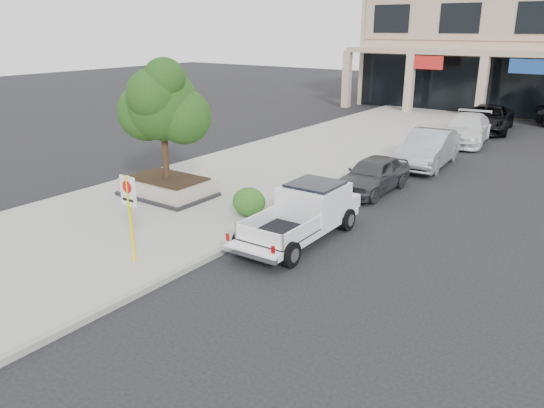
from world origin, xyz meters
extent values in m
plane|color=black|center=(0.00, 0.00, 0.00)|extent=(120.00, 120.00, 0.00)
cube|color=gray|center=(-5.50, 6.00, 0.07)|extent=(8.00, 52.00, 0.15)
cube|color=gray|center=(-1.55, 6.00, 0.07)|extent=(0.20, 52.00, 0.15)
cube|color=tan|center=(-12.00, 27.05, 2.10)|extent=(0.55, 0.55, 4.20)
cube|color=black|center=(-6.29, 2.85, 0.21)|extent=(3.20, 2.20, 0.12)
cube|color=#A49A8A|center=(-6.29, 2.85, 0.52)|extent=(3.00, 2.00, 0.50)
cube|color=black|center=(-6.29, 2.85, 0.80)|extent=(2.70, 1.70, 0.06)
cylinder|color=black|center=(-6.29, 2.85, 1.93)|extent=(0.22, 0.22, 2.20)
sphere|color=#1A3C10|center=(-6.29, 2.85, 3.43)|extent=(2.50, 2.50, 2.50)
sphere|color=#1A3C10|center=(-5.59, 3.15, 3.03)|extent=(1.90, 1.90, 1.90)
sphere|color=#1A3C10|center=(-6.59, 3.35, 4.03)|extent=(1.60, 1.60, 1.60)
cylinder|color=yellow|center=(-2.87, -1.63, 1.30)|extent=(0.09, 0.09, 2.30)
cube|color=white|center=(-2.87, -1.63, 2.05)|extent=(0.55, 0.03, 0.78)
cylinder|color=red|center=(-2.87, -1.66, 2.17)|extent=(0.32, 0.02, 0.32)
ellipsoid|color=#184A15|center=(-2.57, 2.85, 0.62)|extent=(1.10, 0.99, 0.93)
imported|color=#333639|center=(-0.69, 8.03, 0.67)|extent=(1.69, 3.99, 1.34)
imported|color=#989B9F|center=(-0.39, 13.04, 0.80)|extent=(2.03, 4.95, 1.59)
imported|color=silver|center=(-0.49, 19.05, 0.76)|extent=(2.75, 5.45, 1.52)
imported|color=black|center=(-0.47, 23.23, 0.76)|extent=(3.18, 5.74, 1.52)
camera|label=1|loc=(7.42, -9.81, 5.97)|focal=35.00mm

